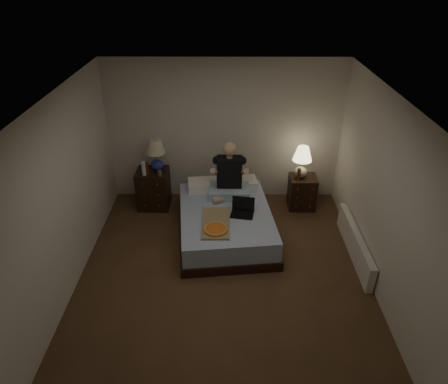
{
  "coord_description": "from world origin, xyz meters",
  "views": [
    {
      "loc": [
        0.03,
        -4.16,
        3.85
      ],
      "look_at": [
        0.0,
        0.9,
        0.85
      ],
      "focal_mm": 32.0,
      "sensor_mm": 36.0,
      "label": 1
    }
  ],
  "objects_px": {
    "person": "(229,171)",
    "laptop": "(242,208)",
    "beer_bottle_right": "(299,174)",
    "beer_bottle_left": "(147,168)",
    "nightstand_right": "(302,192)",
    "lamp_left": "(156,155)",
    "lamp_right": "(302,162)",
    "water_bottle": "(144,168)",
    "nightstand_left": "(154,189)",
    "radiator": "(355,244)",
    "pizza_box": "(216,230)",
    "soda_can": "(160,173)",
    "bed": "(226,223)"
  },
  "relations": [
    {
      "from": "nightstand_left",
      "to": "laptop",
      "type": "relative_size",
      "value": 2.04
    },
    {
      "from": "lamp_right",
      "to": "soda_can",
      "type": "relative_size",
      "value": 5.6
    },
    {
      "from": "lamp_left",
      "to": "water_bottle",
      "type": "distance_m",
      "value": 0.31
    },
    {
      "from": "beer_bottle_right",
      "to": "laptop",
      "type": "distance_m",
      "value": 1.32
    },
    {
      "from": "water_bottle",
      "to": "pizza_box",
      "type": "distance_m",
      "value": 1.79
    },
    {
      "from": "nightstand_left",
      "to": "nightstand_right",
      "type": "distance_m",
      "value": 2.6
    },
    {
      "from": "beer_bottle_left",
      "to": "lamp_right",
      "type": "bearing_deg",
      "value": 2.67
    },
    {
      "from": "lamp_right",
      "to": "laptop",
      "type": "relative_size",
      "value": 1.65
    },
    {
      "from": "beer_bottle_right",
      "to": "beer_bottle_left",
      "type": "bearing_deg",
      "value": -179.53
    },
    {
      "from": "radiator",
      "to": "pizza_box",
      "type": "bearing_deg",
      "value": -178.06
    },
    {
      "from": "person",
      "to": "radiator",
      "type": "distance_m",
      "value": 2.19
    },
    {
      "from": "water_bottle",
      "to": "laptop",
      "type": "distance_m",
      "value": 1.83
    },
    {
      "from": "lamp_left",
      "to": "lamp_right",
      "type": "height_order",
      "value": "lamp_left"
    },
    {
      "from": "nightstand_left",
      "to": "nightstand_right",
      "type": "height_order",
      "value": "nightstand_left"
    },
    {
      "from": "person",
      "to": "laptop",
      "type": "xyz_separation_m",
      "value": [
        0.19,
        -0.56,
        -0.34
      ]
    },
    {
      "from": "bed",
      "to": "beer_bottle_left",
      "type": "distance_m",
      "value": 1.62
    },
    {
      "from": "nightstand_right",
      "to": "lamp_right",
      "type": "height_order",
      "value": "lamp_right"
    },
    {
      "from": "water_bottle",
      "to": "nightstand_left",
      "type": "bearing_deg",
      "value": 55.67
    },
    {
      "from": "nightstand_right",
      "to": "soda_can",
      "type": "bearing_deg",
      "value": -176.24
    },
    {
      "from": "lamp_left",
      "to": "pizza_box",
      "type": "relative_size",
      "value": 0.74
    },
    {
      "from": "bed",
      "to": "beer_bottle_right",
      "type": "distance_m",
      "value": 1.52
    },
    {
      "from": "beer_bottle_left",
      "to": "pizza_box",
      "type": "bearing_deg",
      "value": -47.84
    },
    {
      "from": "nightstand_right",
      "to": "nightstand_left",
      "type": "bearing_deg",
      "value": 179.9
    },
    {
      "from": "nightstand_left",
      "to": "person",
      "type": "relative_size",
      "value": 0.74
    },
    {
      "from": "nightstand_left",
      "to": "pizza_box",
      "type": "bearing_deg",
      "value": -50.58
    },
    {
      "from": "lamp_right",
      "to": "person",
      "type": "relative_size",
      "value": 0.6
    },
    {
      "from": "water_bottle",
      "to": "laptop",
      "type": "height_order",
      "value": "water_bottle"
    },
    {
      "from": "lamp_right",
      "to": "beer_bottle_right",
      "type": "bearing_deg",
      "value": -115.1
    },
    {
      "from": "pizza_box",
      "to": "beer_bottle_left",
      "type": "bearing_deg",
      "value": 131.81
    },
    {
      "from": "pizza_box",
      "to": "radiator",
      "type": "bearing_deg",
      "value": 1.59
    },
    {
      "from": "radiator",
      "to": "nightstand_right",
      "type": "bearing_deg",
      "value": 113.23
    },
    {
      "from": "water_bottle",
      "to": "person",
      "type": "relative_size",
      "value": 0.27
    },
    {
      "from": "bed",
      "to": "pizza_box",
      "type": "distance_m",
      "value": 0.63
    },
    {
      "from": "nightstand_left",
      "to": "lamp_left",
      "type": "bearing_deg",
      "value": 27.66
    },
    {
      "from": "beer_bottle_left",
      "to": "nightstand_right",
      "type": "bearing_deg",
      "value": 2.34
    },
    {
      "from": "laptop",
      "to": "radiator",
      "type": "height_order",
      "value": "laptop"
    },
    {
      "from": "bed",
      "to": "laptop",
      "type": "relative_size",
      "value": 5.43
    },
    {
      "from": "water_bottle",
      "to": "soda_can",
      "type": "distance_m",
      "value": 0.27
    },
    {
      "from": "water_bottle",
      "to": "pizza_box",
      "type": "bearing_deg",
      "value": -46.25
    },
    {
      "from": "lamp_right",
      "to": "radiator",
      "type": "xyz_separation_m",
      "value": [
        0.63,
        -1.35,
        -0.67
      ]
    },
    {
      "from": "radiator",
      "to": "lamp_left",
      "type": "bearing_deg",
      "value": 155.57
    },
    {
      "from": "beer_bottle_right",
      "to": "lamp_left",
      "type": "bearing_deg",
      "value": 176.44
    },
    {
      "from": "water_bottle",
      "to": "radiator",
      "type": "relative_size",
      "value": 0.16
    },
    {
      "from": "pizza_box",
      "to": "bed",
      "type": "bearing_deg",
      "value": 75.42
    },
    {
      "from": "nightstand_left",
      "to": "person",
      "type": "bearing_deg",
      "value": -16.53
    },
    {
      "from": "bed",
      "to": "nightstand_left",
      "type": "height_order",
      "value": "nightstand_left"
    },
    {
      "from": "nightstand_right",
      "to": "water_bottle",
      "type": "xyz_separation_m",
      "value": [
        -2.69,
        -0.13,
        0.52
      ]
    },
    {
      "from": "nightstand_right",
      "to": "beer_bottle_right",
      "type": "height_order",
      "value": "beer_bottle_right"
    },
    {
      "from": "soda_can",
      "to": "radiator",
      "type": "height_order",
      "value": "soda_can"
    },
    {
      "from": "lamp_left",
      "to": "radiator",
      "type": "xyz_separation_m",
      "value": [
        3.08,
        -1.4,
        -0.77
      ]
    }
  ]
}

